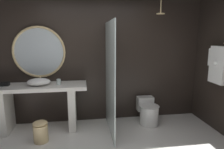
# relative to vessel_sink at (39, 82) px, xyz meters

# --- Properties ---
(back_wall_panel) EXTENTS (4.80, 0.10, 2.60)m
(back_wall_panel) POSITION_rel_vessel_sink_xyz_m (1.04, 0.38, 0.35)
(back_wall_panel) COLOR black
(back_wall_panel) RESTS_ON ground_plane
(vanity_counter) EXTENTS (1.79, 0.58, 0.89)m
(vanity_counter) POSITION_rel_vessel_sink_xyz_m (-0.01, 0.02, -0.37)
(vanity_counter) COLOR silver
(vanity_counter) RESTS_ON ground_plane
(vessel_sink) EXTENTS (0.43, 0.35, 0.16)m
(vessel_sink) POSITION_rel_vessel_sink_xyz_m (0.00, 0.00, 0.00)
(vessel_sink) COLOR white
(vessel_sink) RESTS_ON vanity_counter
(tumbler_cup) EXTENTS (0.08, 0.08, 0.11)m
(tumbler_cup) POSITION_rel_vessel_sink_xyz_m (0.36, -0.01, -0.01)
(tumbler_cup) COLOR silver
(tumbler_cup) RESTS_ON vanity_counter
(tissue_box) EXTENTS (0.14, 0.11, 0.07)m
(tissue_box) POSITION_rel_vessel_sink_xyz_m (-0.61, 0.05, -0.03)
(tissue_box) COLOR black
(tissue_box) RESTS_ON vanity_counter
(round_wall_mirror) EXTENTS (1.01, 0.05, 1.01)m
(round_wall_mirror) POSITION_rel_vessel_sink_xyz_m (-0.01, 0.29, 0.53)
(round_wall_mirror) COLOR #D6B77F
(shower_glass_panel) EXTENTS (0.02, 1.17, 2.05)m
(shower_glass_panel) POSITION_rel_vessel_sink_xyz_m (1.31, -0.26, 0.07)
(shower_glass_panel) COLOR silver
(shower_glass_panel) RESTS_ON ground_plane
(rain_shower_head) EXTENTS (0.16, 0.16, 0.30)m
(rain_shower_head) POSITION_rel_vessel_sink_xyz_m (2.33, 0.02, 1.29)
(rain_shower_head) COLOR #D6B77F
(hanging_bathrobe) EXTENTS (0.20, 0.56, 0.74)m
(hanging_bathrobe) POSITION_rel_vessel_sink_xyz_m (3.25, -0.55, 0.36)
(hanging_bathrobe) COLOR #D6B77F
(toilet) EXTENTS (0.40, 0.61, 0.50)m
(toilet) POSITION_rel_vessel_sink_xyz_m (2.14, -0.01, -0.71)
(toilet) COLOR white
(toilet) RESTS_ON ground_plane
(waste_bin) EXTENTS (0.25, 0.25, 0.38)m
(waste_bin) POSITION_rel_vessel_sink_xyz_m (0.08, -0.47, -0.76)
(waste_bin) COLOR #D6B77F
(waste_bin) RESTS_ON ground_plane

